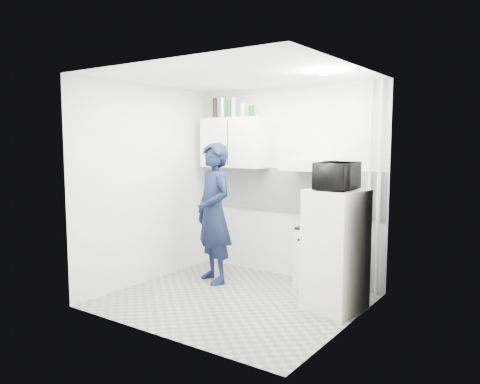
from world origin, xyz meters
The scene contains 23 objects.
floor centered at (0.00, 0.00, 0.00)m, with size 2.80×2.80×0.00m, color gray.
ceiling centered at (0.00, 0.00, 2.60)m, with size 2.80×2.80×0.00m, color white.
wall_back centered at (0.00, 1.25, 1.30)m, with size 2.80×2.80×0.00m, color silver.
wall_left centered at (-1.40, 0.00, 1.30)m, with size 2.60×2.60×0.00m, color silver.
wall_right centered at (1.40, 0.00, 1.30)m, with size 2.60×2.60×0.00m, color silver.
person centered at (-0.65, 0.45, 0.93)m, with size 0.67×0.44×1.85m, color black.
stove centered at (0.61, 1.00, 0.38)m, with size 0.48×0.48×0.76m, color silver.
fridge centered at (1.10, 0.38, 0.67)m, with size 0.56×0.56×1.34m, color silver.
stove_top centered at (0.61, 1.00, 0.78)m, with size 0.46×0.46×0.03m, color black.
saucepan centered at (0.54, 0.97, 0.84)m, with size 0.19×0.19×0.11m, color silver.
microwave centered at (1.10, 0.38, 1.49)m, with size 0.37×0.54×0.30m, color black.
bottle_a centered at (-1.11, 1.07, 2.35)m, with size 0.07×0.07×0.29m, color black.
bottle_b centered at (-0.98, 1.07, 2.34)m, with size 0.07×0.07×0.28m, color silver.
bottle_c centered at (-0.86, 1.07, 2.32)m, with size 0.06×0.06×0.25m, color #144C1E.
bottle_d centered at (-0.78, 1.07, 2.34)m, with size 0.06×0.06×0.29m, color #B2B7BC.
canister_a centered at (-0.63, 1.07, 2.30)m, with size 0.08×0.08×0.19m, color silver.
canister_b centered at (-0.47, 1.07, 2.28)m, with size 0.08×0.08×0.16m, color #144C1E.
upper_cabinet centered at (-0.75, 1.07, 1.85)m, with size 1.00×0.35×0.70m, color silver.
range_hood centered at (0.45, 1.00, 1.57)m, with size 0.60×0.50×0.14m, color silver.
backsplash centered at (0.00, 1.24, 1.20)m, with size 2.74×0.03×0.60m, color white.
pipe_a centered at (1.30, 1.17, 1.30)m, with size 0.05×0.05×2.60m, color silver.
pipe_b centered at (1.18, 1.17, 1.30)m, with size 0.04×0.04×2.60m, color silver.
ceiling_spot_fixture centered at (1.00, 0.20, 2.57)m, with size 0.10×0.10×0.02m, color white.
Camera 1 is at (3.13, -4.35, 1.86)m, focal length 35.00 mm.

